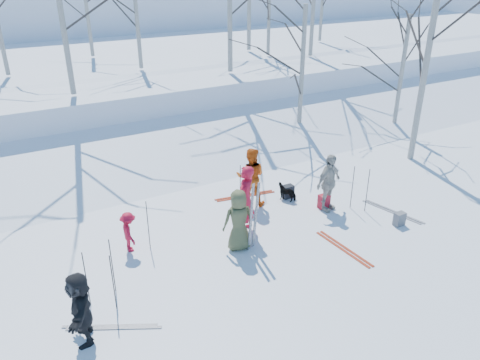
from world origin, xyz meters
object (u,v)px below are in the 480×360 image
skier_redor_behind (251,177)px  dog (287,192)px  skier_olive_center (239,220)px  backpack_grey (399,219)px  skier_cream_east (329,183)px  skier_red_north (245,200)px  skier_red_seated (129,232)px  skier_grey_west (80,308)px  backpack_dark (288,192)px  backpack_red (324,201)px

skier_redor_behind → dog: 1.31m
skier_olive_center → skier_redor_behind: (1.46, 1.90, 0.08)m
backpack_grey → skier_cream_east: bearing=125.1°
skier_red_north → skier_red_seated: (-2.98, 0.60, -0.42)m
skier_red_north → skier_grey_west: size_ratio=1.25×
skier_red_north → backpack_dark: (2.11, 1.05, -0.75)m
dog → backpack_red: dog is taller
skier_olive_center → skier_grey_west: skier_olive_center is taller
skier_red_north → backpack_grey: bearing=119.1°
skier_red_seated → backpack_dark: size_ratio=2.65×
dog → backpack_red: (0.66, -0.95, -0.05)m
skier_olive_center → backpack_red: size_ratio=3.86×
backpack_grey → skier_olive_center: bearing=165.2°
skier_grey_west → backpack_red: (7.34, 1.95, -0.55)m
skier_red_north → backpack_dark: 2.48m
skier_cream_east → backpack_dark: (-0.56, 1.18, -0.66)m
skier_olive_center → backpack_grey: (4.41, -1.17, -0.62)m
backpack_grey → skier_red_north: bearing=154.8°
skier_redor_behind → backpack_dark: bearing=-155.8°
skier_red_seated → skier_redor_behind: bearing=-78.5°
backpack_grey → backpack_dark: (-1.74, 2.87, 0.01)m
skier_cream_east → backpack_dark: skier_cream_east is taller
skier_grey_west → backpack_grey: (8.53, 0.14, -0.57)m
skier_red_north → skier_grey_west: bearing=-13.0°
skier_red_north → backpack_red: 2.77m
skier_red_seated → skier_grey_west: bearing=148.5°
skier_grey_west → backpack_dark: 7.44m
skier_red_north → skier_redor_behind: bearing=-161.4°
skier_red_north → dog: bearing=169.3°
dog → skier_grey_west: bearing=-11.8°
skier_olive_center → backpack_dark: (2.67, 1.70, -0.61)m
skier_redor_behind → skier_grey_west: skier_redor_behind is taller
backpack_red → backpack_grey: 2.16m
skier_red_north → backpack_dark: size_ratio=4.75×
dog → backpack_dark: 0.16m
backpack_red → backpack_grey: (1.19, -1.81, -0.02)m
skier_cream_east → backpack_dark: size_ratio=4.32×
skier_grey_west → dog: size_ratio=2.46×
skier_red_north → skier_grey_west: skier_red_north is taller
dog → skier_cream_east: bearing=86.6°
skier_red_north → backpack_red: bearing=144.0°
skier_redor_behind → backpack_red: 2.28m
skier_olive_center → skier_redor_behind: skier_redor_behind is taller
dog → backpack_dark: size_ratio=1.55×
backpack_grey → backpack_dark: 3.36m
skier_olive_center → dog: (2.57, 1.59, -0.55)m
skier_olive_center → backpack_dark: size_ratio=4.06×
skier_red_seated → dog: size_ratio=1.72×
skier_red_seated → backpack_grey: bearing=-107.6°
skier_olive_center → skier_cream_east: skier_cream_east is taller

